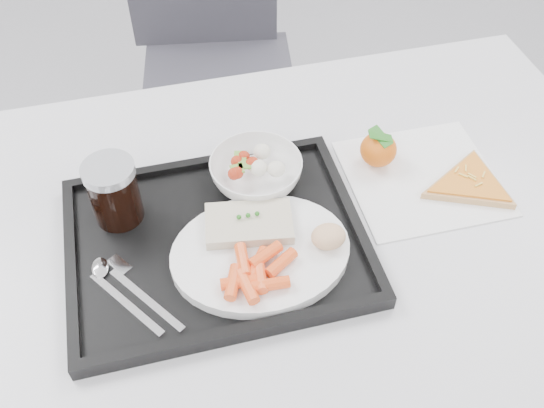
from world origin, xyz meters
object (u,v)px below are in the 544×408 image
cola_glass (114,191)px  tangerine (378,149)px  pizza_slice (470,184)px  salad_bowl (256,172)px  dinner_plate (261,253)px  chair (212,40)px  tray (216,242)px  table (292,244)px

cola_glass → tangerine: (0.44, 0.02, -0.04)m
tangerine → pizza_slice: tangerine is taller
salad_bowl → dinner_plate: bearing=-100.9°
chair → cola_glass: chair is taller
chair → dinner_plate: 0.97m
tray → tangerine: (0.30, 0.11, 0.03)m
tray → pizza_slice: (0.44, 0.02, 0.00)m
chair → dinner_plate: (-0.08, -0.93, 0.24)m
table → tray: tray is taller
chair → table: bearing=-90.7°
table → dinner_plate: dinner_plate is taller
dinner_plate → pizza_slice: bearing=9.8°
table → salad_bowl: salad_bowl is taller
salad_bowl → chair: bearing=86.3°
dinner_plate → cola_glass: (-0.20, 0.13, 0.05)m
table → salad_bowl: 0.14m
pizza_slice → dinner_plate: bearing=-170.2°
cola_glass → chair: bearing=70.8°
tray → cola_glass: cola_glass is taller
dinner_plate → tangerine: bearing=32.7°
table → tray: (-0.13, -0.02, 0.08)m
tray → tangerine: 0.32m
salad_bowl → pizza_slice: size_ratio=0.79×
tray → cola_glass: 0.17m
table → cola_glass: (-0.27, 0.06, 0.14)m
dinner_plate → cola_glass: cola_glass is taller
table → pizza_slice: 0.32m
tray → tangerine: tangerine is taller
tray → cola_glass: bearing=148.0°
table → cola_glass: 0.31m
tangerine → pizza_slice: 0.16m
table → chair: bearing=89.3°
salad_bowl → pizza_slice: 0.36m
table → tangerine: (0.18, 0.09, 0.10)m
tangerine → tray: bearing=-160.3°
tray → chair: bearing=81.1°
table → dinner_plate: 0.14m
tangerine → pizza_slice: size_ratio=0.35×
chair → tray: size_ratio=2.07×
salad_bowl → tangerine: 0.22m
cola_glass → tangerine: 0.44m
dinner_plate → salad_bowl: salad_bowl is taller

